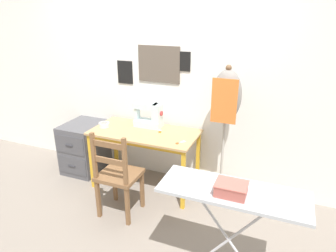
{
  "coord_description": "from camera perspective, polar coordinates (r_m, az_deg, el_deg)",
  "views": [
    {
      "loc": [
        1.44,
        -2.54,
        2.01
      ],
      "look_at": [
        0.31,
        0.28,
        0.83
      ],
      "focal_mm": 32.0,
      "sensor_mm": 36.0,
      "label": 1
    }
  ],
  "objects": [
    {
      "name": "ground_plane",
      "position": [
        3.54,
        -6.46,
        -13.54
      ],
      "size": [
        14.0,
        14.0,
        0.0
      ],
      "primitive_type": "plane",
      "color": "gray"
    },
    {
      "name": "wall_back",
      "position": [
        3.6,
        -2.12,
        9.39
      ],
      "size": [
        10.0,
        0.07,
        2.55
      ],
      "color": "silver",
      "rests_on": "ground_plane"
    },
    {
      "name": "sewing_table",
      "position": [
        3.46,
        -4.6,
        -2.29
      ],
      "size": [
        1.23,
        0.62,
        0.71
      ],
      "color": "tan",
      "rests_on": "ground_plane"
    },
    {
      "name": "sewing_machine",
      "position": [
        3.53,
        -3.48,
        1.96
      ],
      "size": [
        0.34,
        0.16,
        0.31
      ],
      "color": "silver",
      "rests_on": "sewing_table"
    },
    {
      "name": "fabric_bowl",
      "position": [
        3.64,
        -12.06,
        0.25
      ],
      "size": [
        0.12,
        0.12,
        0.05
      ],
      "color": "silver",
      "rests_on": "sewing_table"
    },
    {
      "name": "scissors",
      "position": [
        3.13,
        2.15,
        -3.22
      ],
      "size": [
        0.09,
        0.12,
        0.01
      ],
      "color": "silver",
      "rests_on": "sewing_table"
    },
    {
      "name": "thread_spool_near_machine",
      "position": [
        3.38,
        -1.55,
        -1.07
      ],
      "size": [
        0.04,
        0.04,
        0.03
      ],
      "color": "orange",
      "rests_on": "sewing_table"
    },
    {
      "name": "wooden_chair",
      "position": [
        3.1,
        -9.53,
        -9.35
      ],
      "size": [
        0.4,
        0.38,
        0.94
      ],
      "color": "brown",
      "rests_on": "ground_plane"
    },
    {
      "name": "filing_cabinet",
      "position": [
        4.12,
        -15.59,
        -3.85
      ],
      "size": [
        0.45,
        0.58,
        0.65
      ],
      "color": "#4C4C51",
      "rests_on": "ground_plane"
    },
    {
      "name": "dress_form",
      "position": [
        3.13,
        10.97,
        3.86
      ],
      "size": [
        0.32,
        0.32,
        1.51
      ],
      "color": "#846647",
      "rests_on": "ground_plane"
    },
    {
      "name": "ironing_board",
      "position": [
        2.2,
        12.19,
        -12.88
      ],
      "size": [
        1.03,
        0.38,
        0.85
      ],
      "color": "#ADB2B7",
      "rests_on": "ground_plane"
    },
    {
      "name": "storage_box",
      "position": [
        2.11,
        11.93,
        -11.61
      ],
      "size": [
        0.22,
        0.17,
        0.08
      ],
      "color": "#AD564C",
      "rests_on": "ironing_board"
    }
  ]
}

